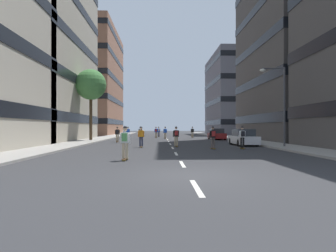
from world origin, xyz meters
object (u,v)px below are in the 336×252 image
(streetlamp_right, at_px, (280,98))
(skater_2, at_px, (128,132))
(street_tree_near, at_px, (91,85))
(skater_5, at_px, (213,136))
(parked_car_near, at_px, (243,138))
(skater_3, at_px, (176,135))
(skater_6, at_px, (117,133))
(skater_1, at_px, (242,136))
(parked_car_mid, at_px, (217,134))
(skater_11, at_px, (156,131))
(skater_10, at_px, (125,141))
(skater_8, at_px, (192,132))
(skater_9, at_px, (165,132))
(skater_7, at_px, (140,132))
(skater_0, at_px, (141,136))
(skater_4, at_px, (159,131))

(streetlamp_right, bearing_deg, skater_2, 126.71)
(street_tree_near, xyz_separation_m, streetlamp_right, (18.36, -11.69, -2.74))
(skater_5, bearing_deg, parked_car_near, 49.13)
(skater_2, relative_size, skater_3, 1.00)
(streetlamp_right, bearing_deg, skater_6, 148.67)
(parked_car_near, height_order, skater_1, skater_1)
(parked_car_mid, xyz_separation_m, skater_5, (-3.66, -16.36, 0.32))
(skater_6, relative_size, skater_11, 1.00)
(skater_10, bearing_deg, skater_3, 72.07)
(parked_car_near, height_order, skater_8, skater_8)
(skater_1, xyz_separation_m, skater_3, (-5.06, 2.62, 0.00))
(streetlamp_right, bearing_deg, skater_9, 116.84)
(skater_5, bearing_deg, skater_7, 109.66)
(skater_1, distance_m, skater_5, 2.35)
(skater_0, xyz_separation_m, skater_10, (-0.21, -9.11, 0.03))
(skater_7, bearing_deg, streetlamp_right, -55.66)
(skater_11, bearing_deg, skater_10, -92.27)
(streetlamp_right, height_order, skater_0, streetlamp_right)
(skater_0, bearing_deg, skater_3, 15.27)
(street_tree_near, height_order, skater_11, street_tree_near)
(skater_2, bearing_deg, skater_4, 52.69)
(street_tree_near, xyz_separation_m, skater_9, (9.25, 6.31, -5.89))
(parked_car_near, bearing_deg, street_tree_near, 152.46)
(skater_1, height_order, skater_9, same)
(street_tree_near, distance_m, skater_5, 18.85)
(skater_7, bearing_deg, skater_4, 69.24)
(skater_2, xyz_separation_m, skater_5, (9.00, -20.79, 0.03))
(skater_6, bearing_deg, skater_7, 79.02)
(skater_4, relative_size, skater_5, 1.00)
(parked_car_near, distance_m, skater_9, 16.38)
(skater_3, distance_m, skater_6, 9.55)
(street_tree_near, xyz_separation_m, skater_6, (3.66, -2.75, -5.86))
(skater_8, relative_size, skater_11, 1.00)
(parked_car_near, distance_m, skater_5, 5.60)
(streetlamp_right, distance_m, skater_0, 11.92)
(parked_car_mid, xyz_separation_m, skater_2, (-12.66, 4.43, 0.29))
(skater_6, distance_m, skater_10, 17.42)
(skater_10, bearing_deg, skater_9, 84.42)
(street_tree_near, bearing_deg, skater_3, -45.20)
(skater_3, distance_m, skater_5, 3.86)
(skater_3, bearing_deg, skater_6, 130.83)
(skater_6, distance_m, skater_11, 13.19)
(skater_1, bearing_deg, parked_car_near, 72.28)
(skater_1, distance_m, skater_10, 11.04)
(streetlamp_right, xyz_separation_m, skater_8, (-4.61, 22.27, -3.15))
(skater_2, bearing_deg, street_tree_near, -114.15)
(street_tree_near, xyz_separation_m, skater_11, (7.86, 9.76, -5.86))
(skater_4, height_order, skater_5, same)
(skater_0, bearing_deg, skater_6, 111.91)
(skater_4, relative_size, skater_7, 1.00)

